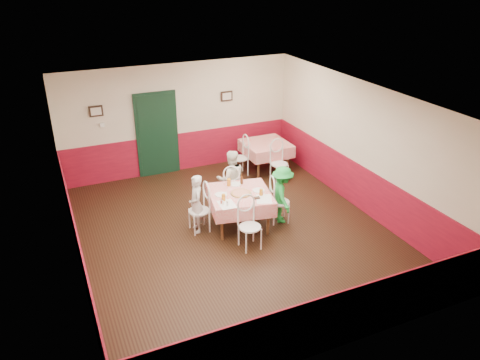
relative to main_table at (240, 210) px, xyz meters
name	(u,v)px	position (x,y,z in m)	size (l,w,h in m)	color
floor	(233,232)	(-0.24, -0.19, -0.38)	(7.00, 7.00, 0.00)	black
ceiling	(232,98)	(-0.24, -0.19, 2.42)	(7.00, 7.00, 0.00)	white
back_wall	(179,118)	(-0.24, 3.31, 1.02)	(6.00, 0.10, 2.80)	beige
front_wall	(338,269)	(-0.24, -3.69, 1.02)	(6.00, 0.10, 2.80)	beige
left_wall	(69,199)	(-3.24, -0.19, 1.02)	(0.10, 7.00, 2.80)	beige
right_wall	(361,147)	(2.76, -0.19, 1.02)	(0.10, 7.00, 2.80)	beige
wainscot_back	(181,152)	(-0.24, 3.29, 0.12)	(6.00, 0.03, 1.00)	maroon
wainscot_front	(332,322)	(-0.24, -3.68, 0.12)	(6.00, 0.03, 1.00)	maroon
wainscot_left	(78,244)	(-3.22, -0.19, 0.12)	(0.03, 7.00, 1.00)	maroon
wainscot_right	(356,184)	(2.75, -0.19, 0.12)	(0.03, 7.00, 1.00)	maroon
door	(157,135)	(-0.84, 3.26, 0.68)	(0.96, 0.06, 2.10)	black
picture_left	(96,111)	(-2.24, 3.26, 1.48)	(0.32, 0.03, 0.26)	black
picture_right	(227,96)	(1.06, 3.26, 1.48)	(0.32, 0.03, 0.26)	black
thermostat	(102,125)	(-2.14, 3.26, 1.12)	(0.10, 0.03, 0.10)	white
main_table	(240,210)	(0.00, 0.00, 0.00)	(1.22, 1.22, 0.77)	red
second_table	(266,156)	(1.79, 2.37, 0.00)	(1.12, 1.12, 0.77)	red
chair_left	(199,211)	(-0.83, 0.16, 0.08)	(0.42, 0.42, 0.90)	white
chair_right	(280,202)	(0.83, -0.16, 0.08)	(0.42, 0.42, 0.90)	white
chair_far	(232,189)	(0.16, 0.83, 0.08)	(0.42, 0.42, 0.90)	white
chair_near	(250,227)	(-0.16, -0.83, 0.08)	(0.42, 0.42, 0.90)	white
chair_second_a	(240,158)	(1.04, 2.37, 0.08)	(0.42, 0.42, 0.90)	white
chair_second_b	(279,164)	(1.79, 1.62, 0.08)	(0.42, 0.42, 0.90)	white
pizza	(241,193)	(0.00, -0.05, 0.40)	(0.40, 0.40, 0.03)	#B74723
plate_left	(221,195)	(-0.38, 0.07, 0.39)	(0.25, 0.25, 0.01)	white
plate_right	(259,190)	(0.39, -0.06, 0.39)	(0.25, 0.25, 0.01)	white
plate_far	(235,184)	(0.06, 0.40, 0.39)	(0.25, 0.25, 0.01)	white
glass_a	(223,198)	(-0.43, -0.18, 0.45)	(0.07, 0.07, 0.14)	#BF7219
glass_b	(261,192)	(0.35, -0.26, 0.45)	(0.07, 0.07, 0.13)	#BF7219
glass_c	(229,182)	(-0.07, 0.40, 0.46)	(0.08, 0.08, 0.15)	#BF7219
beer_bottle	(242,179)	(0.20, 0.37, 0.49)	(0.06, 0.06, 0.21)	#381C0A
shaker_a	(223,203)	(-0.51, -0.33, 0.43)	(0.04, 0.04, 0.09)	silver
shaker_b	(227,204)	(-0.44, -0.40, 0.43)	(0.04, 0.04, 0.09)	silver
shaker_c	(221,202)	(-0.52, -0.28, 0.43)	(0.04, 0.04, 0.09)	#B23319
menu_left	(227,204)	(-0.43, -0.35, 0.39)	(0.30, 0.40, 0.00)	white
menu_right	(264,199)	(0.33, -0.44, 0.39)	(0.30, 0.40, 0.00)	white
wallet	(257,198)	(0.21, -0.36, 0.40)	(0.11, 0.09, 0.02)	black
diner_left	(196,204)	(-0.88, 0.17, 0.24)	(0.45, 0.29, 1.23)	gray
diner_far	(231,179)	(0.17, 0.88, 0.29)	(0.65, 0.50, 1.33)	gray
diner_right	(282,195)	(0.88, -0.17, 0.24)	(0.80, 0.46, 1.24)	gray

